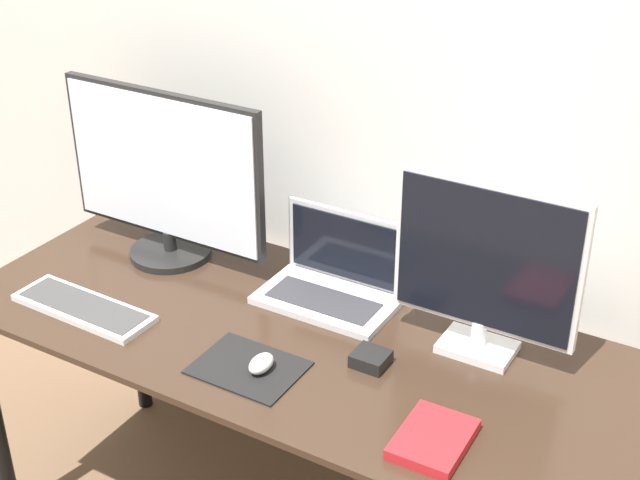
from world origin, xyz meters
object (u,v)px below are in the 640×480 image
object	(u,v)px
laptop	(335,278)
power_brick	(371,359)
keyboard	(84,308)
mouse	(261,364)
monitor_right	(486,266)
book	(433,439)
monitor_left	(165,177)

from	to	relation	value
laptop	power_brick	bearing A→B (deg)	-44.85
keyboard	power_brick	bearing A→B (deg)	12.61
laptop	mouse	distance (m)	0.37
mouse	monitor_right	bearing A→B (deg)	40.03
laptop	book	size ratio (longest dim) A/B	1.87
monitor_left	monitor_right	world-z (taller)	monitor_left
monitor_left	book	distance (m)	1.05
monitor_right	mouse	distance (m)	0.55
monitor_left	keyboard	distance (m)	0.41
monitor_left	laptop	size ratio (longest dim) A/B	1.80
monitor_right	power_brick	world-z (taller)	monitor_right
monitor_left	mouse	size ratio (longest dim) A/B	8.36
monitor_right	laptop	bearing A→B (deg)	174.35
monitor_left	power_brick	size ratio (longest dim) A/B	7.82
monitor_right	power_brick	size ratio (longest dim) A/B	5.46
laptop	keyboard	bearing A→B (deg)	-143.27
keyboard	laptop	bearing A→B (deg)	36.73
keyboard	book	xyz separation A→B (m)	(0.97, -0.01, 0.00)
mouse	book	world-z (taller)	mouse
monitor_left	power_brick	xyz separation A→B (m)	(0.73, -0.18, -0.23)
monitor_left	keyboard	bearing A→B (deg)	-91.16
laptop	power_brick	distance (m)	0.31
keyboard	mouse	bearing A→B (deg)	1.34
laptop	book	world-z (taller)	laptop
mouse	power_brick	bearing A→B (deg)	37.00
keyboard	monitor_right	bearing A→B (deg)	20.31
monitor_left	mouse	distance (m)	0.66
laptop	mouse	xyz separation A→B (m)	(0.02, -0.37, -0.03)
mouse	book	xyz separation A→B (m)	(0.44, -0.03, -0.01)
monitor_left	book	xyz separation A→B (m)	(0.96, -0.36, -0.23)
power_brick	laptop	bearing A→B (deg)	135.15
laptop	mouse	size ratio (longest dim) A/B	4.65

